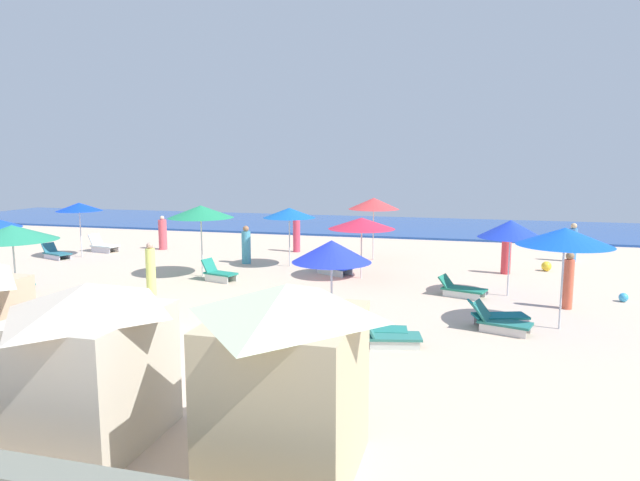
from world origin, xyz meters
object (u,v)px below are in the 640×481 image
object	(u,v)px
lounge_chair_3_1	(500,322)
beachgoer_5	(151,270)
lounge_chair_8_1	(103,245)
umbrella_1	(201,212)
lounge_chair_0_0	(461,289)
cabana_2	(91,361)
umbrella_4	(289,213)
beachgoer_6	(506,255)
umbrella_7	(362,223)
umbrella_3	(565,237)
umbrella_2	(374,204)
beach_ball_0	(623,297)
umbrella_5	(332,251)
lounge_chair_8_0	(56,253)
beachgoer_1	(297,234)
lounge_chair_1_0	(219,273)
umbrella_9	(12,233)
beach_ball_1	(546,266)
beachgoer_2	(568,281)
beachgoer_4	(163,234)
lounge_chair_5_0	(376,329)
umbrella_0	(511,229)
lounge_chair_7_0	(333,266)
umbrella_8	(79,207)
lounge_chair_3_0	(496,316)
lounge_chair_5_1	(389,336)
beachgoer_0	(246,246)
beachgoer_7	(573,243)
lounge_chair_6_0	(8,287)

from	to	relation	value
lounge_chair_3_1	beachgoer_5	size ratio (longest dim) A/B	0.90
lounge_chair_8_1	beachgoer_5	bearing A→B (deg)	-125.68
umbrella_1	lounge_chair_0_0	bearing A→B (deg)	-4.36
cabana_2	umbrella_4	world-z (taller)	cabana_2
beachgoer_6	umbrella_7	bearing A→B (deg)	-70.96
umbrella_3	beachgoer_5	size ratio (longest dim) A/B	1.53
umbrella_2	beach_ball_0	size ratio (longest dim) A/B	9.68
umbrella_5	lounge_chair_8_0	bearing A→B (deg)	151.79
umbrella_2	beach_ball_0	xyz separation A→B (m)	(8.54, -5.16, -2.28)
beachgoer_6	beachgoer_1	bearing A→B (deg)	-111.14
lounge_chair_1_0	umbrella_9	bearing A→B (deg)	158.99
beach_ball_1	umbrella_3	bearing A→B (deg)	-94.63
umbrella_7	beach_ball_0	world-z (taller)	umbrella_7
lounge_chair_1_0	umbrella_7	xyz separation A→B (m)	(4.80, 1.76, 1.72)
beachgoer_2	beachgoer_4	xyz separation A→B (m)	(-16.92, 6.58, -0.06)
umbrella_3	lounge_chair_5_0	size ratio (longest dim) A/B	1.72
umbrella_3	umbrella_9	xyz separation A→B (m)	(-14.64, -2.17, -0.12)
beachgoer_2	beachgoer_5	bearing A→B (deg)	-129.82
umbrella_0	lounge_chair_8_1	bearing A→B (deg)	167.06
lounge_chair_7_0	beachgoer_5	size ratio (longest dim) A/B	0.97
beachgoer_6	umbrella_0	bearing A→B (deg)	-6.30
lounge_chair_3_1	lounge_chair_5_0	size ratio (longest dim) A/B	1.01
umbrella_8	beach_ball_1	bearing A→B (deg)	5.62
umbrella_3	umbrella_4	xyz separation A→B (m)	(-9.25, 6.24, -0.21)
lounge_chair_5_0	lounge_chair_7_0	bearing A→B (deg)	11.94
cabana_2	lounge_chair_3_0	distance (m)	10.02
lounge_chair_1_0	umbrella_5	size ratio (longest dim) A/B	0.56
lounge_chair_1_0	beach_ball_1	distance (m)	12.48
umbrella_3	umbrella_7	distance (m)	7.68
lounge_chair_5_1	lounge_chair_8_0	xyz separation A→B (m)	(-15.61, 7.77, -0.01)
lounge_chair_8_0	beachgoer_5	distance (m)	9.06
lounge_chair_1_0	beachgoer_0	distance (m)	3.45
lounge_chair_5_1	lounge_chair_8_1	size ratio (longest dim) A/B	1.01
beachgoer_1	umbrella_7	bearing A→B (deg)	120.17
beachgoer_4	umbrella_5	bearing A→B (deg)	57.57
umbrella_2	lounge_chair_8_1	size ratio (longest dim) A/B	1.85
lounge_chair_5_0	beachgoer_6	xyz separation A→B (m)	(3.47, 8.97, 0.48)
cabana_2	umbrella_8	world-z (taller)	cabana_2
umbrella_1	umbrella_5	size ratio (longest dim) A/B	1.09
beachgoer_5	beachgoer_7	xyz separation A→B (m)	(13.93, 9.87, -0.03)
umbrella_7	lounge_chair_6_0	bearing A→B (deg)	-153.44
umbrella_5	beachgoer_7	bearing A→B (deg)	59.78
umbrella_1	umbrella_3	xyz separation A→B (m)	(11.77, -3.59, -0.02)
umbrella_2	beachgoer_4	world-z (taller)	umbrella_2
lounge_chair_5_0	lounge_chair_8_1	world-z (taller)	lounge_chair_8_1
beachgoer_7	lounge_chair_5_0	bearing A→B (deg)	106.44
lounge_chair_5_0	lounge_chair_6_0	size ratio (longest dim) A/B	0.98
umbrella_3	lounge_chair_1_0	bearing A→B (deg)	164.63
lounge_chair_5_1	beach_ball_0	world-z (taller)	lounge_chair_5_1
lounge_chair_1_0	umbrella_3	bearing A→B (deg)	-89.91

